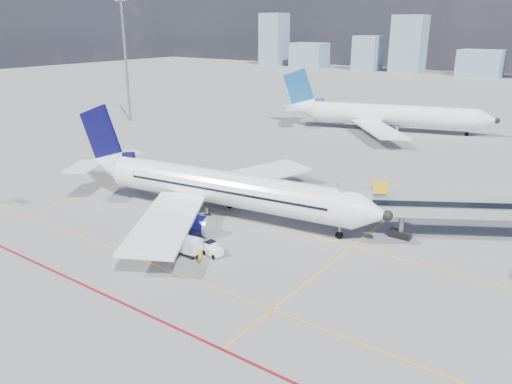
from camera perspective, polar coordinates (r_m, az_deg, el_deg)
ground at (r=50.84m, az=-7.54°, el=-5.39°), size 420.00×420.00×0.00m
apron_markings at (r=48.73m, az=-11.19°, el=-6.70°), size 90.00×35.12×0.01m
jet_bridge at (r=53.88m, az=24.48°, el=-1.30°), size 23.55×15.78×6.30m
floodlight_mast_nw at (r=114.27m, az=-14.69°, el=14.58°), size 3.20×0.61×25.45m
main_aircraft at (r=56.19m, az=-4.93°, el=0.60°), size 39.44×34.24×11.55m
second_aircraft at (r=104.49m, az=14.28°, el=8.54°), size 41.46×35.42×12.38m
baggage_tug at (r=47.05m, az=-5.05°, el=-6.50°), size 2.05×1.44×1.32m
cargo_dolly at (r=47.39m, az=-8.04°, el=-6.03°), size 3.24×1.67×1.71m
belt_loader at (r=58.75m, az=-9.37°, el=-1.49°), size 5.56×3.26×2.28m
ramp_worker at (r=45.47m, az=-6.40°, el=-7.31°), size 0.40×0.57×1.52m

